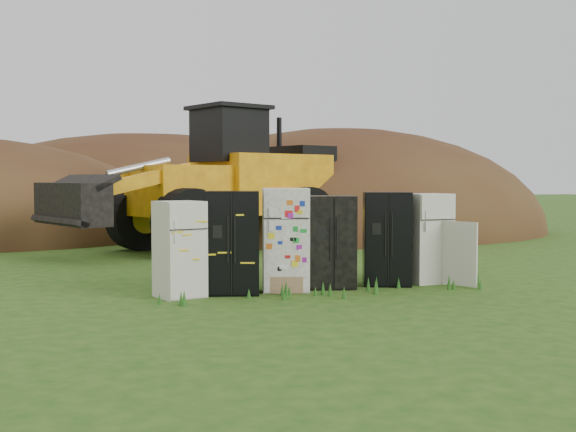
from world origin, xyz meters
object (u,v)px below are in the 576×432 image
at_px(fridge_black_right, 387,239).
at_px(fridge_open_door, 427,238).
at_px(fridge_sticker, 286,240).
at_px(fridge_leftmost, 180,249).
at_px(wheel_loader, 198,178).
at_px(fridge_black_side, 232,242).
at_px(fridge_dark_mid, 331,242).

xyz_separation_m(fridge_black_right, fridge_open_door, (0.87, 0.01, -0.02)).
bearing_deg(fridge_sticker, fridge_black_right, 17.70).
distance_m(fridge_black_right, fridge_open_door, 0.87).
relative_size(fridge_leftmost, fridge_black_right, 0.93).
bearing_deg(wheel_loader, fridge_black_side, -117.66).
height_order(fridge_black_side, fridge_black_right, fridge_black_side).
xyz_separation_m(fridge_sticker, wheel_loader, (0.23, 7.33, 1.10)).
xyz_separation_m(fridge_leftmost, fridge_open_door, (4.77, 0.01, 0.04)).
xyz_separation_m(fridge_sticker, fridge_black_right, (2.01, -0.01, -0.04)).
height_order(fridge_dark_mid, fridge_black_right, fridge_black_right).
bearing_deg(fridge_open_door, fridge_leftmost, 178.54).
height_order(fridge_leftmost, fridge_black_right, fridge_black_right).
bearing_deg(wheel_loader, fridge_open_door, -88.49).
bearing_deg(fridge_black_right, fridge_black_side, -157.13).
height_order(fridge_leftmost, fridge_dark_mid, fridge_dark_mid).
xyz_separation_m(fridge_sticker, fridge_open_door, (2.88, -0.00, -0.06)).
relative_size(fridge_black_side, fridge_open_door, 1.04).
distance_m(fridge_black_side, fridge_black_right, 2.98).
xyz_separation_m(fridge_black_right, wheel_loader, (-1.78, 7.34, 1.14)).
relative_size(fridge_leftmost, fridge_sticker, 0.89).
bearing_deg(fridge_sticker, fridge_open_door, 17.90).
relative_size(fridge_black_side, fridge_sticker, 0.97).
xyz_separation_m(fridge_black_side, fridge_sticker, (0.97, -0.04, 0.02)).
bearing_deg(fridge_open_door, fridge_sticker, 178.32).
relative_size(fridge_black_side, fridge_dark_mid, 1.06).
bearing_deg(wheel_loader, fridge_dark_mid, -103.18).
distance_m(fridge_black_side, fridge_dark_mid, 1.85).
relative_size(fridge_black_right, wheel_loader, 0.21).
relative_size(fridge_leftmost, wheel_loader, 0.19).
bearing_deg(fridge_leftmost, fridge_black_side, -9.44).
bearing_deg(wheel_loader, fridge_leftmost, -124.48).
height_order(fridge_leftmost, fridge_black_side, fridge_black_side).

